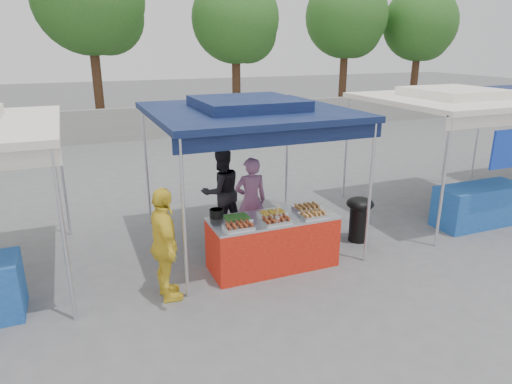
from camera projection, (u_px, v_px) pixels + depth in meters
name	position (u px, v px, depth m)	size (l,w,h in m)	color
ground_plane	(270.00, 263.00, 7.48)	(80.00, 80.00, 0.00)	slate
back_wall	(150.00, 123.00, 16.96)	(40.00, 0.25, 1.20)	gray
main_canopy	(248.00, 110.00, 7.59)	(3.20, 3.20, 2.57)	silver
neighbor_stall_right	(465.00, 140.00, 9.11)	(3.20, 3.20, 2.57)	silver
tree_1	(93.00, 3.00, 17.00)	(4.11, 4.11, 7.07)	#472C1B
tree_2	(238.00, 23.00, 18.85)	(3.63, 3.60, 6.18)	#472C1B
tree_3	(348.00, 20.00, 21.24)	(3.79, 3.79, 6.51)	#472C1B
tree_4	(421.00, 27.00, 22.34)	(3.60, 3.56, 6.12)	#472C1B
vendor_table	(273.00, 242.00, 7.25)	(2.00, 0.80, 0.85)	red
food_tray_fl	(239.00, 226.00, 6.68)	(0.42, 0.30, 0.07)	silver
food_tray_fm	(276.00, 220.00, 6.90)	(0.42, 0.30, 0.07)	silver
food_tray_fr	(313.00, 215.00, 7.13)	(0.42, 0.30, 0.07)	silver
food_tray_bl	(237.00, 219.00, 6.97)	(0.42, 0.30, 0.07)	silver
food_tray_bm	(272.00, 213.00, 7.20)	(0.42, 0.30, 0.07)	silver
food_tray_br	(307.00, 207.00, 7.44)	(0.42, 0.30, 0.07)	silver
cooking_pot	(217.00, 213.00, 7.10)	(0.22, 0.22, 0.13)	black
skewer_cup	(277.00, 220.00, 6.85)	(0.08, 0.08, 0.11)	silver
wok_burner	(359.00, 215.00, 8.20)	(0.49, 0.49, 0.83)	black
crate_left	(237.00, 248.00, 7.69)	(0.48, 0.34, 0.29)	#163BB2
crate_right	(278.00, 236.00, 8.17)	(0.48, 0.33, 0.29)	#163BB2
crate_stacked	(278.00, 222.00, 8.08)	(0.45, 0.31, 0.27)	#163BB2
vendor_woman	(251.00, 201.00, 8.05)	(0.57, 0.38, 1.57)	#97608B
helper_man	(221.00, 192.00, 8.46)	(0.79, 0.62, 1.63)	black
customer_person	(165.00, 245.00, 6.21)	(0.96, 0.40, 1.63)	yellow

